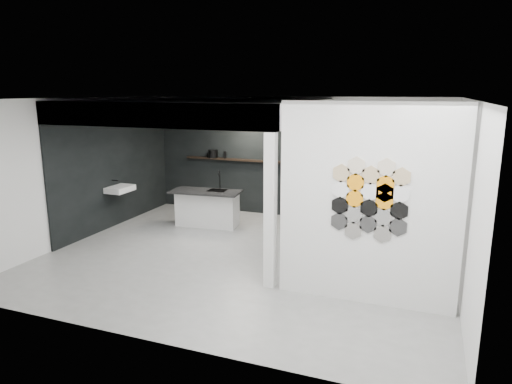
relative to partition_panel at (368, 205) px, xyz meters
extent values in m
cube|color=gray|center=(-2.23, 1.00, -1.40)|extent=(7.00, 6.00, 0.01)
cube|color=silver|center=(0.00, 0.00, 0.00)|extent=(2.45, 0.15, 2.80)
cube|color=black|center=(-3.52, 3.97, -0.22)|extent=(4.40, 0.04, 2.35)
cube|color=black|center=(-5.70, 2.00, -0.22)|extent=(0.04, 4.00, 2.35)
cube|color=silver|center=(-3.52, 2.00, 1.15)|extent=(4.40, 4.00, 0.40)
cube|color=silver|center=(-1.41, 0.00, -0.22)|extent=(0.16, 0.16, 2.35)
cube|color=silver|center=(-3.52, 0.08, 1.15)|extent=(4.40, 0.16, 0.40)
cube|color=silver|center=(-5.46, 1.80, -0.55)|extent=(0.40, 0.60, 0.12)
cube|color=black|center=(-3.43, 3.87, -0.10)|extent=(3.00, 0.15, 0.04)
cube|color=silver|center=(-3.75, 2.54, -1.02)|extent=(1.38, 0.62, 0.77)
cube|color=black|center=(-3.74, 2.47, -0.61)|extent=(1.58, 0.81, 0.04)
cube|color=black|center=(-3.53, 2.61, -0.60)|extent=(0.43, 0.38, 0.01)
cylinder|color=black|center=(-3.54, 2.79, -0.42)|extent=(0.02, 0.02, 0.36)
torus|color=black|center=(-3.54, 2.73, -0.24)|extent=(0.03, 0.13, 0.13)
cylinder|color=black|center=(-4.23, 3.87, 0.01)|extent=(0.26, 0.26, 0.19)
ellipsoid|color=black|center=(-2.34, 3.87, -0.01)|extent=(0.17, 0.17, 0.13)
cylinder|color=gray|center=(-2.08, 3.87, -0.02)|extent=(0.20, 0.20, 0.11)
cylinder|color=gray|center=(-2.08, 3.87, -0.01)|extent=(0.11, 0.11, 0.14)
cylinder|color=black|center=(-3.91, 3.87, 0.00)|extent=(0.07, 0.07, 0.17)
cylinder|color=black|center=(-4.35, 3.87, -0.02)|extent=(0.10, 0.10, 0.11)
cylinder|color=#2D2D2D|center=(-0.37, -0.09, -0.24)|extent=(0.26, 0.02, 0.26)
cylinder|color=black|center=(-0.37, -0.09, -0.01)|extent=(0.26, 0.02, 0.26)
cylinder|color=white|center=(-0.37, -0.09, 0.21)|extent=(0.26, 0.02, 0.26)
cylinder|color=tan|center=(-0.37, -0.09, 0.44)|extent=(0.26, 0.02, 0.26)
cylinder|color=#66635E|center=(-0.17, -0.09, -0.35)|extent=(0.26, 0.02, 0.26)
cylinder|color=silver|center=(-0.17, -0.09, -0.13)|extent=(0.26, 0.02, 0.26)
cylinder|color=orange|center=(-0.17, -0.09, 0.10)|extent=(0.26, 0.02, 0.26)
cylinder|color=orange|center=(-0.17, -0.09, 0.33)|extent=(0.26, 0.02, 0.26)
cylinder|color=beige|center=(-0.17, -0.09, 0.55)|extent=(0.26, 0.02, 0.26)
cylinder|color=#2D2D2D|center=(0.02, -0.09, -0.24)|extent=(0.26, 0.02, 0.26)
cylinder|color=black|center=(0.02, -0.09, -0.01)|extent=(0.26, 0.02, 0.26)
cylinder|color=white|center=(0.02, -0.09, 0.21)|extent=(0.26, 0.02, 0.26)
cylinder|color=tan|center=(0.02, -0.09, 0.44)|extent=(0.26, 0.02, 0.26)
cylinder|color=#66635E|center=(0.22, -0.09, -0.35)|extent=(0.26, 0.02, 0.26)
cylinder|color=silver|center=(0.22, -0.09, -0.13)|extent=(0.26, 0.02, 0.26)
cylinder|color=orange|center=(0.22, -0.09, 0.10)|extent=(0.26, 0.02, 0.26)
cylinder|color=orange|center=(0.22, -0.09, 0.33)|extent=(0.26, 0.02, 0.26)
cylinder|color=beige|center=(0.22, -0.09, 0.55)|extent=(0.26, 0.02, 0.26)
cylinder|color=#2D2D2D|center=(0.42, -0.09, -0.24)|extent=(0.26, 0.02, 0.26)
cylinder|color=black|center=(0.42, -0.09, -0.01)|extent=(0.26, 0.02, 0.26)
cylinder|color=white|center=(0.42, -0.09, 0.21)|extent=(0.26, 0.02, 0.26)
cylinder|color=tan|center=(0.42, -0.09, 0.44)|extent=(0.26, 0.02, 0.26)
cylinder|color=orange|center=(0.22, -0.09, 0.21)|extent=(0.26, 0.02, 0.26)
camera|label=1|loc=(0.71, -6.17, 1.53)|focal=32.00mm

